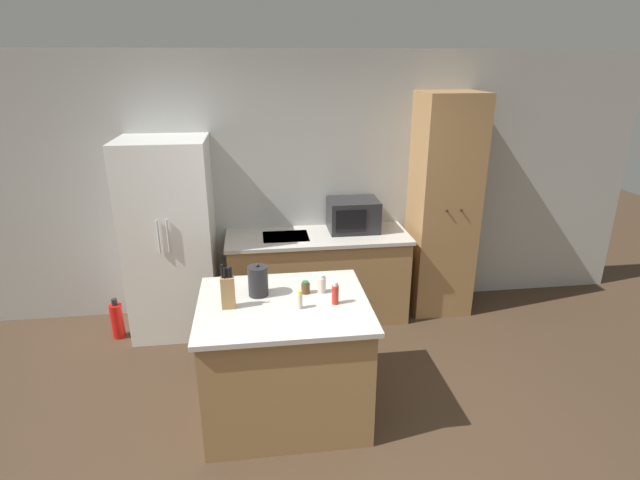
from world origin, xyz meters
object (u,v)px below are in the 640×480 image
(knife_block, at_px, (228,291))
(spice_bottle_short_red, at_px, (335,294))
(spice_bottle_green_herb, at_px, (300,300))
(fire_extinguisher, at_px, (117,320))
(pantry_cabinet, at_px, (443,207))
(spice_bottle_amber_oil, at_px, (322,284))
(microwave, at_px, (353,215))
(spice_bottle_tall_dark, at_px, (306,288))
(refrigerator, at_px, (171,239))
(kettle, at_px, (258,281))

(knife_block, bearing_deg, spice_bottle_short_red, -3.01)
(spice_bottle_green_herb, distance_m, fire_extinguisher, 2.26)
(pantry_cabinet, xyz_separation_m, spice_bottle_amber_oil, (-1.42, -1.35, -0.14))
(microwave, xyz_separation_m, spice_bottle_tall_dark, (-0.63, -1.40, -0.09))
(fire_extinguisher, bearing_deg, spice_bottle_amber_oil, -32.30)
(knife_block, bearing_deg, refrigerator, 112.38)
(refrigerator, relative_size, spice_bottle_green_herb, 14.11)
(knife_block, relative_size, fire_extinguisher, 0.80)
(spice_bottle_short_red, distance_m, spice_bottle_amber_oil, 0.20)
(pantry_cabinet, distance_m, spice_bottle_green_herb, 2.25)
(microwave, distance_m, knife_block, 1.95)
(spice_bottle_tall_dark, height_order, kettle, kettle)
(microwave, height_order, spice_bottle_tall_dark, microwave)
(kettle, distance_m, fire_extinguisher, 1.94)
(spice_bottle_tall_dark, bearing_deg, spice_bottle_amber_oil, -1.28)
(fire_extinguisher, bearing_deg, spice_bottle_tall_dark, -34.01)
(pantry_cabinet, distance_m, fire_extinguisher, 3.36)
(pantry_cabinet, relative_size, microwave, 4.54)
(spice_bottle_short_red, relative_size, spice_bottle_green_herb, 1.27)
(kettle, bearing_deg, spice_bottle_short_red, -21.70)
(refrigerator, xyz_separation_m, pantry_cabinet, (2.66, 0.08, 0.18))
(refrigerator, xyz_separation_m, spice_bottle_green_herb, (1.07, -1.50, 0.04))
(spice_bottle_tall_dark, height_order, spice_bottle_green_herb, spice_bottle_green_herb)
(spice_bottle_amber_oil, height_order, kettle, kettle)
(pantry_cabinet, xyz_separation_m, spice_bottle_tall_dark, (-1.53, -1.35, -0.16))
(spice_bottle_tall_dark, distance_m, spice_bottle_green_herb, 0.24)
(spice_bottle_amber_oil, distance_m, kettle, 0.46)
(microwave, height_order, knife_block, knife_block)
(spice_bottle_amber_oil, height_order, fire_extinguisher, spice_bottle_amber_oil)
(pantry_cabinet, relative_size, spice_bottle_green_herb, 16.91)
(fire_extinguisher, bearing_deg, refrigerator, 13.64)
(spice_bottle_short_red, bearing_deg, spice_bottle_green_herb, -172.00)
(pantry_cabinet, distance_m, microwave, 0.91)
(kettle, bearing_deg, microwave, 55.11)
(spice_bottle_short_red, xyz_separation_m, spice_bottle_green_herb, (-0.25, -0.04, -0.02))
(microwave, relative_size, spice_bottle_green_herb, 3.73)
(fire_extinguisher, bearing_deg, spice_bottle_green_herb, -40.11)
(microwave, height_order, fire_extinguisher, microwave)
(microwave, bearing_deg, spice_bottle_tall_dark, -114.10)
(kettle, bearing_deg, spice_bottle_amber_oil, -2.43)
(knife_block, height_order, spice_bottle_amber_oil, knife_block)
(knife_block, xyz_separation_m, kettle, (0.21, 0.17, -0.01))
(knife_block, xyz_separation_m, spice_bottle_green_herb, (0.48, -0.07, -0.06))
(refrigerator, height_order, spice_bottle_tall_dark, refrigerator)
(spice_bottle_short_red, bearing_deg, fire_extinguisher, 144.60)
(knife_block, distance_m, fire_extinguisher, 1.92)
(refrigerator, bearing_deg, spice_bottle_tall_dark, -48.32)
(pantry_cabinet, bearing_deg, microwave, 176.44)
(refrigerator, bearing_deg, fire_extinguisher, -166.36)
(pantry_cabinet, relative_size, fire_extinguisher, 5.56)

